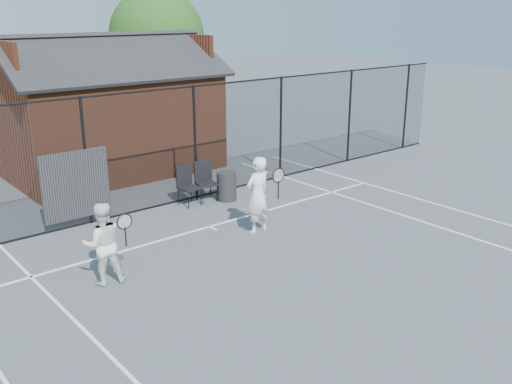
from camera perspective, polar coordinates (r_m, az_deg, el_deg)
ground at (r=11.19m, az=4.24°, el=-7.82°), size 80.00×80.00×0.00m
court_lines at (r=10.39m, az=9.36°, el=-10.15°), size 11.02×18.00×0.01m
fence at (r=14.37m, az=-10.42°, el=3.90°), size 22.04×3.00×3.00m
clubhouse at (r=18.19m, az=-14.50°, el=7.06°), size 6.50×4.36×4.19m
tree_right at (r=25.12m, az=-9.88°, el=15.03°), size 3.97×3.97×5.70m
player_front at (r=12.69m, az=0.20°, el=-0.30°), size 0.80×0.60×1.76m
player_back at (r=10.74m, az=-15.08°, el=-5.01°), size 0.91×0.77×1.56m
chair_left at (r=14.97m, az=-4.97°, el=0.98°), size 0.57×0.59×1.02m
chair_right at (r=14.69m, az=-6.68°, el=0.57°), size 0.53×0.54×1.01m
waste_bin at (r=15.05m, az=-2.95°, el=0.58°), size 0.57×0.57×0.76m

